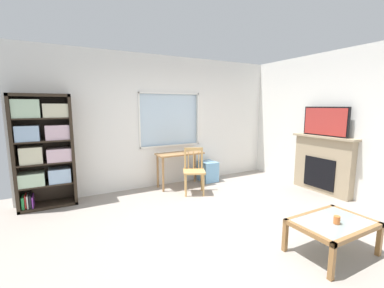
{
  "coord_description": "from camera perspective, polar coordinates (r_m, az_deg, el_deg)",
  "views": [
    {
      "loc": [
        -1.99,
        -2.78,
        1.73
      ],
      "look_at": [
        -0.01,
        0.89,
        1.1
      ],
      "focal_mm": 23.6,
      "sensor_mm": 36.0,
      "label": 1
    }
  ],
  "objects": [
    {
      "name": "tv",
      "position": [
        5.56,
        27.92,
        4.53
      ],
      "size": [
        0.06,
        0.91,
        0.57
      ],
      "color": "black",
      "rests_on": "fireplace"
    },
    {
      "name": "ground",
      "position": [
        3.83,
        6.84,
        -18.4
      ],
      "size": [
        6.48,
        5.68,
        0.02
      ],
      "primitive_type": "cube",
      "color": "#9E9389"
    },
    {
      "name": "bookshelf",
      "position": [
        4.93,
        -30.51,
        -0.61
      ],
      "size": [
        0.9,
        0.38,
        1.92
      ],
      "color": "#2D2319",
      "rests_on": "ground"
    },
    {
      "name": "sippy_cup",
      "position": [
        3.41,
        29.91,
        -14.64
      ],
      "size": [
        0.07,
        0.07,
        0.09
      ],
      "primitive_type": "cylinder",
      "color": "orange",
      "rests_on": "coffee_table"
    },
    {
      "name": "coffee_table",
      "position": [
        3.5,
        29.18,
        -15.81
      ],
      "size": [
        0.94,
        0.63,
        0.4
      ],
      "color": "#8C9E99",
      "rests_on": "ground"
    },
    {
      "name": "desk_under_window",
      "position": [
        5.4,
        -2.76,
        -3.36
      ],
      "size": [
        1.0,
        0.41,
        0.73
      ],
      "color": "#A37547",
      "rests_on": "ground"
    },
    {
      "name": "wall_back_with_window",
      "position": [
        5.49,
        -7.25,
        4.94
      ],
      "size": [
        5.48,
        0.15,
        2.77
      ],
      "color": "white",
      "rests_on": "ground"
    },
    {
      "name": "wall_right",
      "position": [
        5.54,
        31.59,
        3.8
      ],
      "size": [
        0.12,
        4.88,
        2.77
      ],
      "primitive_type": "cube",
      "color": "white",
      "rests_on": "ground"
    },
    {
      "name": "plastic_drawer_unit",
      "position": [
        5.87,
        3.63,
        -6.16
      ],
      "size": [
        0.35,
        0.4,
        0.46
      ],
      "primitive_type": "cube",
      "color": "#72ADDB",
      "rests_on": "ground"
    },
    {
      "name": "wooden_chair",
      "position": [
        5.01,
        0.45,
        -5.97
      ],
      "size": [
        0.55,
        0.54,
        0.9
      ],
      "color": "tan",
      "rests_on": "ground"
    },
    {
      "name": "fireplace",
      "position": [
        5.69,
        27.41,
        -4.06
      ],
      "size": [
        0.26,
        1.28,
        1.14
      ],
      "color": "tan",
      "rests_on": "ground"
    }
  ]
}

